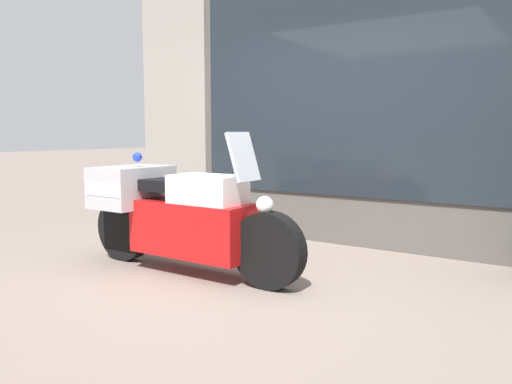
# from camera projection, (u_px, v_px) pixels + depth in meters

# --- Properties ---
(ground_plane) EXTENTS (60.00, 60.00, 0.00)m
(ground_plane) POSITION_uv_depth(u_px,v_px,m) (247.00, 285.00, 4.07)
(ground_plane) COLOR gray
(shop_building) EXTENTS (5.86, 0.55, 3.36)m
(shop_building) POSITION_uv_depth(u_px,v_px,m) (312.00, 94.00, 5.78)
(shop_building) COLOR #56514C
(shop_building) RESTS_ON ground
(window_display) EXTENTS (4.33, 0.30, 1.80)m
(window_display) POSITION_uv_depth(u_px,v_px,m) (387.00, 206.00, 5.44)
(window_display) COLOR slate
(window_display) RESTS_ON ground
(paramedic_motorcycle) EXTENTS (2.28, 0.72, 1.24)m
(paramedic_motorcycle) POSITION_uv_depth(u_px,v_px,m) (175.00, 211.00, 4.47)
(paramedic_motorcycle) COLOR black
(paramedic_motorcycle) RESTS_ON ground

